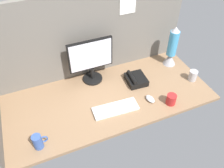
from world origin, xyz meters
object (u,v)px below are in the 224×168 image
at_px(monitor, 91,59).
at_px(mug_red_plastic, 171,99).
at_px(keyboard, 116,109).
at_px(mug_steel, 193,76).
at_px(mug_ceramic_blue, 38,142).
at_px(mouse, 150,99).
at_px(lava_lamp, 172,49).
at_px(desk_phone, 136,79).

bearing_deg(monitor, mug_red_plastic, -47.30).
bearing_deg(keyboard, mug_steel, 7.92).
relative_size(mug_ceramic_blue, mug_steel, 1.20).
relative_size(mug_ceramic_blue, mug_red_plastic, 1.32).
height_order(monitor, mug_red_plastic, monitor).
xyz_separation_m(mouse, mug_ceramic_blue, (-0.94, -0.09, 0.04)).
relative_size(mouse, lava_lamp, 0.24).
xyz_separation_m(mug_red_plastic, desk_phone, (-0.15, 0.35, -0.01)).
height_order(mug_red_plastic, mug_steel, mug_steel).
relative_size(mug_steel, lava_lamp, 0.25).
bearing_deg(keyboard, mug_red_plastic, -10.59).
bearing_deg(mug_ceramic_blue, mug_red_plastic, -0.24).
xyz_separation_m(keyboard, mug_steel, (0.80, 0.06, 0.04)).
distance_m(mug_ceramic_blue, mug_steel, 1.44).
xyz_separation_m(mouse, mug_red_plastic, (0.14, -0.09, 0.03)).
height_order(mouse, lava_lamp, lava_lamp).
distance_m(mug_red_plastic, mug_steel, 0.39).
height_order(mug_ceramic_blue, lava_lamp, lava_lamp).
relative_size(mug_ceramic_blue, desk_phone, 0.60).
height_order(monitor, desk_phone, monitor).
height_order(lava_lamp, desk_phone, lava_lamp).
relative_size(mouse, desk_phone, 0.48).
height_order(keyboard, mouse, mouse).
bearing_deg(monitor, desk_phone, -28.87).
xyz_separation_m(monitor, mug_red_plastic, (0.50, -0.54, -0.18)).
xyz_separation_m(keyboard, mug_ceramic_blue, (-0.63, -0.11, 0.05)).
bearing_deg(keyboard, desk_phone, 41.36).
relative_size(monitor, keyboard, 1.11).
xyz_separation_m(mug_ceramic_blue, lava_lamp, (1.36, 0.46, 0.11)).
height_order(monitor, mug_ceramic_blue, monitor).
bearing_deg(mug_red_plastic, keyboard, 165.83).
xyz_separation_m(keyboard, mug_red_plastic, (0.45, -0.11, 0.04)).
xyz_separation_m(mug_red_plastic, mug_steel, (0.35, 0.17, 0.00)).
bearing_deg(mouse, mug_steel, 0.68).
bearing_deg(mug_red_plastic, mug_steel, 26.57).
xyz_separation_m(mug_steel, lava_lamp, (-0.06, 0.29, 0.12)).
height_order(monitor, mug_steel, monitor).
bearing_deg(lava_lamp, desk_phone, -164.86).
bearing_deg(desk_phone, lava_lamp, 15.14).
xyz_separation_m(monitor, mug_ceramic_blue, (-0.58, -0.54, -0.17)).
xyz_separation_m(mug_ceramic_blue, mug_steel, (1.43, 0.17, -0.01)).
distance_m(monitor, mug_ceramic_blue, 0.81).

